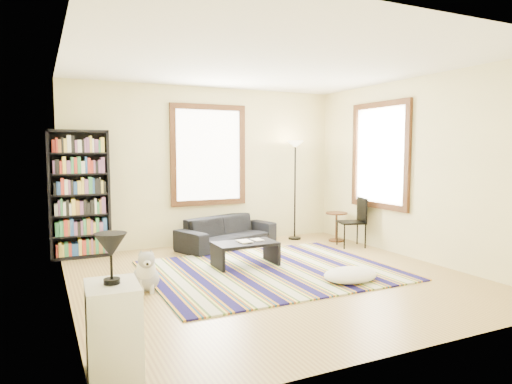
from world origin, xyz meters
name	(u,v)px	position (x,y,z in m)	size (l,w,h in m)	color
floor	(272,281)	(0.00, 0.00, -0.05)	(5.00, 5.00, 0.10)	tan
ceiling	(273,59)	(0.00, 0.00, 2.85)	(5.00, 5.00, 0.10)	white
wall_back	(207,166)	(0.00, 2.55, 1.40)	(5.00, 0.10, 2.80)	#CFC48B
wall_front	(420,186)	(0.00, -2.55, 1.40)	(5.00, 0.10, 2.80)	#CFC48B
wall_left	(60,177)	(-2.55, 0.00, 1.40)	(0.10, 5.00, 2.80)	#CFC48B
wall_right	(419,169)	(2.55, 0.00, 1.40)	(0.10, 5.00, 2.80)	#CFC48B
window_back	(209,155)	(0.00, 2.47, 1.60)	(1.20, 0.06, 1.60)	white
window_right	(380,155)	(2.47, 0.80, 1.60)	(0.06, 1.20, 1.60)	white
rug	(271,270)	(0.13, 0.28, 0.01)	(3.32, 2.66, 0.02)	#110D44
sofa	(227,232)	(0.18, 2.05, 0.26)	(0.71, 1.81, 0.53)	black
bookshelf	(79,194)	(-2.19, 2.32, 1.00)	(0.90, 0.30, 2.00)	black
coffee_table	(245,254)	(-0.10, 0.66, 0.18)	(0.90, 0.50, 0.36)	black
book_a	(239,242)	(-0.20, 0.66, 0.37)	(0.24, 0.18, 0.02)	beige
book_b	(253,240)	(0.05, 0.71, 0.37)	(0.19, 0.14, 0.01)	beige
floor_cushion	(350,275)	(0.80, -0.63, 0.09)	(0.73, 0.55, 0.18)	white
floor_lamp	(295,190)	(1.61, 2.15, 0.93)	(0.30, 0.30, 1.86)	black
side_table	(336,227)	(2.20, 1.64, 0.27)	(0.40, 0.40, 0.54)	#4F2A13
folding_chair	(351,222)	(2.15, 1.13, 0.43)	(0.42, 0.40, 0.86)	black
white_cabinet	(113,330)	(-2.30, -1.84, 0.35)	(0.38, 0.50, 0.70)	white
table_lamp	(111,259)	(-2.30, -1.84, 0.89)	(0.24, 0.24, 0.38)	black
dog	(145,270)	(-1.64, 0.14, 0.25)	(0.36, 0.51, 0.51)	#AFAFAF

